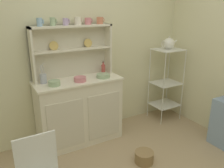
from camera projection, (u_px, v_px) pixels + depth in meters
wall_back at (80, 45)px, 3.06m from camera, size 3.84×0.05×2.50m
hutch_cabinet at (79, 110)px, 3.03m from camera, size 1.10×0.45×0.86m
hutch_shelf_unit at (72, 47)px, 2.91m from camera, size 1.02×0.18×0.66m
bakers_rack at (166, 79)px, 3.61m from camera, size 0.42×0.36×1.12m
floor_basket at (144, 157)px, 2.69m from camera, size 0.22×0.22×0.14m
cup_sky_0 at (40, 22)px, 2.60m from camera, size 0.08×0.06×0.09m
cup_sage_1 at (53, 22)px, 2.67m from camera, size 0.08×0.06×0.09m
cup_lilac_2 at (66, 22)px, 2.75m from camera, size 0.08×0.07×0.08m
cup_cream_3 at (78, 21)px, 2.82m from camera, size 0.09×0.08×0.09m
cup_rose_4 at (88, 21)px, 2.88m from camera, size 0.09×0.08×0.08m
cup_terracotta_5 at (100, 20)px, 2.96m from camera, size 0.10×0.08×0.09m
bowl_mixing_large at (54, 83)px, 2.68m from camera, size 0.14×0.14×0.06m
bowl_floral_medium at (80, 79)px, 2.83m from camera, size 0.15×0.15×0.06m
bowl_cream_small at (103, 76)px, 2.98m from camera, size 0.17×0.17×0.05m
jam_bottle at (103, 69)px, 3.14m from camera, size 0.05×0.05×0.17m
utensil_jar at (43, 78)px, 2.75m from camera, size 0.08×0.08×0.25m
porcelain_teapot at (169, 44)px, 3.43m from camera, size 0.26×0.17×0.19m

